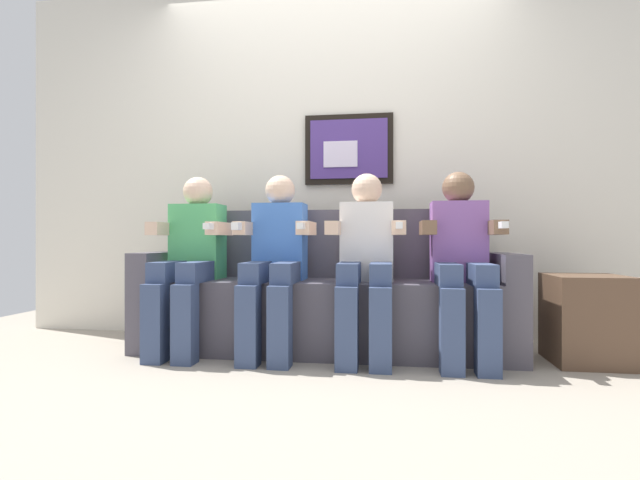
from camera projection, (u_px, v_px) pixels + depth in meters
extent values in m
plane|color=#9E9384|center=(316.00, 363.00, 2.67)|extent=(6.16, 6.16, 0.00)
cube|color=silver|center=(332.00, 158.00, 3.43)|extent=(4.74, 0.05, 2.60)
cube|color=black|center=(349.00, 149.00, 3.37)|extent=(0.63, 0.03, 0.50)
cube|color=#4C337F|center=(349.00, 149.00, 3.36)|extent=(0.55, 0.02, 0.42)
cube|color=silver|center=(340.00, 154.00, 3.35)|extent=(0.24, 0.02, 0.18)
cube|color=#514C56|center=(323.00, 316.00, 2.96)|extent=(2.06, 0.58, 0.45)
cube|color=#514C56|center=(328.00, 244.00, 3.18)|extent=(2.06, 0.14, 0.45)
cube|color=#514C56|center=(159.00, 299.00, 3.11)|extent=(0.14, 0.58, 0.62)
cube|color=#514C56|center=(506.00, 305.00, 2.80)|extent=(0.14, 0.58, 0.62)
cube|color=#4CB266|center=(198.00, 242.00, 3.07)|extent=(0.32, 0.20, 0.48)
sphere|color=beige|center=(198.00, 192.00, 3.07)|extent=(0.19, 0.19, 0.19)
cube|color=#38476B|center=(171.00, 271.00, 2.88)|extent=(0.12, 0.40, 0.12)
cube|color=#38476B|center=(199.00, 271.00, 2.85)|extent=(0.12, 0.40, 0.12)
cube|color=#38476B|center=(155.00, 323.00, 2.68)|extent=(0.12, 0.12, 0.45)
cube|color=#38476B|center=(185.00, 324.00, 2.66)|extent=(0.12, 0.12, 0.45)
cube|color=beige|center=(162.00, 229.00, 2.97)|extent=(0.08, 0.28, 0.08)
cube|color=beige|center=(219.00, 229.00, 2.92)|extent=(0.08, 0.28, 0.08)
cube|color=white|center=(210.00, 226.00, 2.76)|extent=(0.04, 0.13, 0.04)
cube|color=#3F72CC|center=(280.00, 242.00, 2.99)|extent=(0.32, 0.20, 0.48)
sphere|color=beige|center=(280.00, 190.00, 2.99)|extent=(0.19, 0.19, 0.19)
cube|color=#38476B|center=(258.00, 272.00, 2.80)|extent=(0.12, 0.40, 0.12)
cube|color=#38476B|center=(287.00, 272.00, 2.78)|extent=(0.12, 0.40, 0.12)
cube|color=#38476B|center=(248.00, 326.00, 2.60)|extent=(0.12, 0.12, 0.45)
cube|color=#38476B|center=(280.00, 327.00, 2.58)|extent=(0.12, 0.12, 0.45)
cube|color=beige|center=(246.00, 229.00, 2.90)|extent=(0.08, 0.28, 0.08)
cube|color=beige|center=(306.00, 228.00, 2.84)|extent=(0.08, 0.28, 0.08)
cube|color=white|center=(302.00, 226.00, 2.68)|extent=(0.04, 0.13, 0.04)
cube|color=white|center=(237.00, 226.00, 2.74)|extent=(0.04, 0.10, 0.04)
cube|color=white|center=(367.00, 242.00, 2.91)|extent=(0.32, 0.20, 0.48)
sphere|color=beige|center=(367.00, 189.00, 2.91)|extent=(0.19, 0.19, 0.19)
cube|color=#38476B|center=(350.00, 273.00, 2.72)|extent=(0.12, 0.40, 0.12)
cube|color=#38476B|center=(381.00, 273.00, 2.70)|extent=(0.12, 0.40, 0.12)
cube|color=#38476B|center=(347.00, 328.00, 2.53)|extent=(0.12, 0.12, 0.45)
cube|color=#38476B|center=(381.00, 329.00, 2.50)|extent=(0.12, 0.12, 0.45)
cube|color=beige|center=(334.00, 228.00, 2.82)|extent=(0.08, 0.28, 0.08)
cube|color=beige|center=(398.00, 228.00, 2.76)|extent=(0.08, 0.28, 0.08)
cube|color=white|center=(399.00, 226.00, 2.61)|extent=(0.04, 0.13, 0.04)
cube|color=#8C59A5|center=(458.00, 242.00, 2.83)|extent=(0.32, 0.20, 0.48)
sphere|color=brown|center=(458.00, 188.00, 2.83)|extent=(0.19, 0.19, 0.19)
cube|color=#38476B|center=(447.00, 274.00, 2.65)|extent=(0.12, 0.40, 0.12)
cube|color=#38476B|center=(480.00, 274.00, 2.62)|extent=(0.12, 0.40, 0.12)
cube|color=#38476B|center=(452.00, 331.00, 2.45)|extent=(0.12, 0.12, 0.45)
cube|color=#38476B|center=(488.00, 332.00, 2.42)|extent=(0.12, 0.12, 0.45)
cube|color=brown|center=(428.00, 228.00, 2.74)|extent=(0.08, 0.28, 0.08)
cube|color=brown|center=(496.00, 228.00, 2.69)|extent=(0.08, 0.28, 0.08)
cube|color=white|center=(502.00, 225.00, 2.53)|extent=(0.04, 0.13, 0.04)
cube|color=brown|center=(586.00, 319.00, 2.67)|extent=(0.40, 0.40, 0.50)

